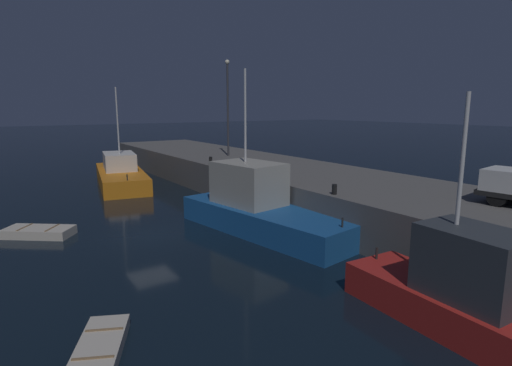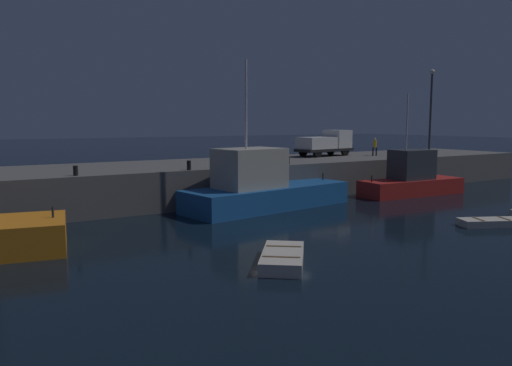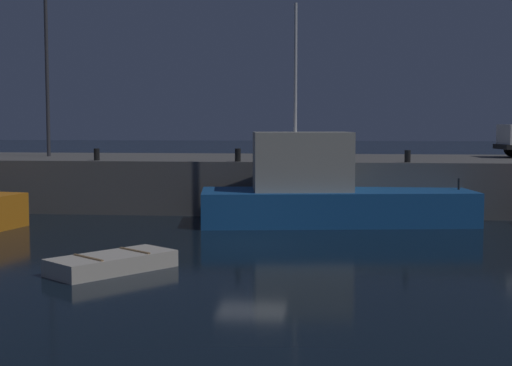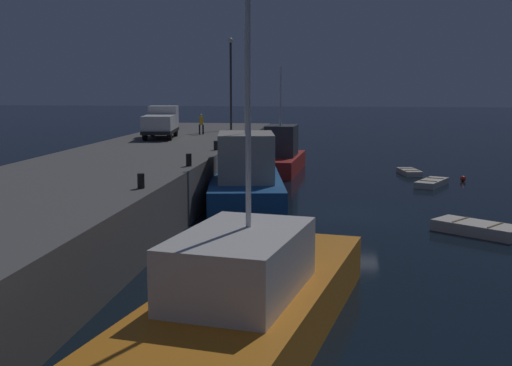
{
  "view_description": "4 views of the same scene",
  "coord_description": "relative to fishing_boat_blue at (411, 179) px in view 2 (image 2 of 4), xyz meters",
  "views": [
    {
      "loc": [
        22.35,
        -7.62,
        7.38
      ],
      "look_at": [
        0.1,
        7.29,
        2.39
      ],
      "focal_mm": 28.82,
      "sensor_mm": 36.0,
      "label": 1
    },
    {
      "loc": [
        -14.64,
        -21.39,
        5.71
      ],
      "look_at": [
        0.55,
        3.42,
        2.11
      ],
      "focal_mm": 34.7,
      "sensor_mm": 36.0,
      "label": 2
    },
    {
      "loc": [
        3.14,
        -26.57,
        4.42
      ],
      "look_at": [
        -0.39,
        4.91,
        1.85
      ],
      "focal_mm": 51.88,
      "sensor_mm": 36.0,
      "label": 3
    },
    {
      "loc": [
        -33.07,
        0.91,
        6.66
      ],
      "look_at": [
        -2.93,
        4.69,
        2.02
      ],
      "focal_mm": 45.76,
      "sensor_mm": 36.0,
      "label": 4
    }
  ],
  "objects": [
    {
      "name": "fishing_boat_blue",
      "position": [
        0.0,
        0.0,
        0.0
      ],
      "size": [
        9.0,
        3.19,
        7.84
      ],
      "color": "red",
      "rests_on": "ground"
    },
    {
      "name": "fishing_boat_white",
      "position": [
        -13.33,
        0.85,
        0.13
      ],
      "size": [
        12.29,
        5.64,
        9.59
      ],
      "color": "#195193",
      "rests_on": "ground"
    },
    {
      "name": "dockworker",
      "position": [
        2.66,
        6.74,
        2.28
      ],
      "size": [
        0.42,
        0.42,
        1.64
      ],
      "color": "black",
      "rests_on": "pier_quay"
    },
    {
      "name": "pier_quay",
      "position": [
        -15.91,
        7.56,
        0.05
      ],
      "size": [
        67.76,
        9.71,
        2.6
      ],
      "color": "#5B5956",
      "rests_on": "ground"
    },
    {
      "name": "bollard_east",
      "position": [
        -24.57,
        3.4,
        1.64
      ],
      "size": [
        0.28,
        0.28,
        0.58
      ],
      "primitive_type": "cylinder",
      "color": "black",
      "rests_on": "pier_quay"
    },
    {
      "name": "dinghy_orange_near",
      "position": [
        -19.48,
        -10.47,
        -1.0
      ],
      "size": [
        3.6,
        3.98,
        0.55
      ],
      "color": "beige",
      "rests_on": "ground"
    },
    {
      "name": "utility_truck",
      "position": [
        -1.29,
        8.98,
        2.53
      ],
      "size": [
        5.97,
        2.87,
        2.36
      ],
      "color": "black",
      "rests_on": "pier_quay"
    },
    {
      "name": "lamp_post_east",
      "position": [
        8.32,
        5.23,
        6.03
      ],
      "size": [
        0.44,
        0.44,
        8.02
      ],
      "color": "#38383D",
      "rests_on": "pier_quay"
    },
    {
      "name": "ground_plane",
      "position": [
        -15.91,
        -5.11,
        -1.26
      ],
      "size": [
        320.0,
        320.0,
        0.0
      ],
      "primitive_type": "plane",
      "color": "black"
    },
    {
      "name": "bollard_central",
      "position": [
        -9.59,
        3.24,
        1.63
      ],
      "size": [
        0.28,
        0.28,
        0.57
      ],
      "primitive_type": "cylinder",
      "color": "black",
      "rests_on": "pier_quay"
    },
    {
      "name": "bollard_west",
      "position": [
        -17.54,
        3.11,
        1.66
      ],
      "size": [
        0.28,
        0.28,
        0.62
      ],
      "primitive_type": "cylinder",
      "color": "black",
      "rests_on": "pier_quay"
    },
    {
      "name": "dinghy_red_small",
      "position": [
        -5.48,
        -10.41,
        -1.06
      ],
      "size": [
        3.65,
        2.62,
        0.44
      ],
      "color": "beige",
      "rests_on": "ground"
    }
  ]
}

